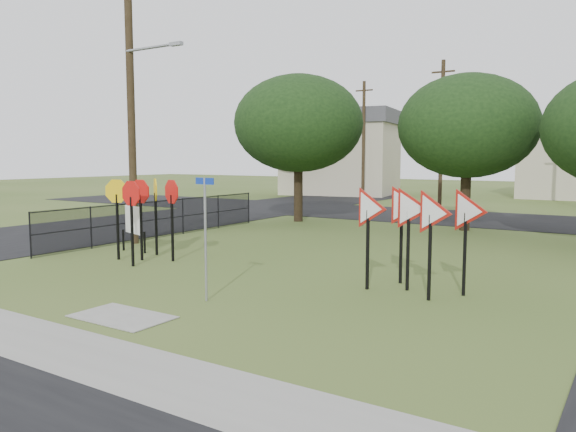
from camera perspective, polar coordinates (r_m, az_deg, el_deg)
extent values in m
plane|color=#3D551F|center=(13.54, -8.72, -7.75)|extent=(140.00, 140.00, 0.00)
cube|color=gray|center=(10.88, -23.85, -11.58)|extent=(30.00, 1.60, 0.02)
cube|color=black|center=(28.88, -13.41, -0.53)|extent=(8.00, 50.00, 0.02)
cube|color=black|center=(31.24, 16.38, -0.13)|extent=(60.00, 8.00, 0.02)
cube|color=gray|center=(11.91, -16.50, -9.79)|extent=(2.00, 1.20, 0.02)
cylinder|color=#919399|center=(12.55, -8.38, -2.43)|extent=(0.06, 0.06, 2.75)
cube|color=#0D2C99|center=(12.43, -8.47, 3.53)|extent=(0.57, 0.09, 0.15)
cube|color=black|center=(17.99, -14.69, -1.15)|extent=(0.06, 0.06, 2.05)
cube|color=black|center=(17.61, -11.67, -1.23)|extent=(0.06, 0.06, 2.05)
cube|color=black|center=(17.07, -15.55, -1.55)|extent=(0.06, 0.06, 2.05)
cube|color=black|center=(18.32, -16.91, -1.09)|extent=(0.06, 0.06, 2.05)
cube|color=black|center=(18.84, -13.25, -0.80)|extent=(0.06, 0.06, 2.05)
cube|color=black|center=(13.71, 8.09, -3.45)|extent=(0.06, 0.06, 1.93)
cube|color=black|center=(13.78, 12.09, -3.48)|extent=(0.06, 0.06, 1.93)
cube|color=black|center=(12.93, 14.20, -4.14)|extent=(0.06, 0.06, 1.93)
cube|color=black|center=(14.52, 11.41, -2.98)|extent=(0.06, 0.06, 1.93)
cube|color=black|center=(13.59, 17.51, -3.75)|extent=(0.06, 0.06, 1.93)
cube|color=black|center=(20.15, -16.38, -2.35)|extent=(0.05, 0.05, 0.73)
cube|color=black|center=(19.38, -14.36, -2.62)|extent=(0.05, 0.05, 0.73)
cube|color=white|center=(19.67, -15.45, -0.38)|extent=(1.20, 0.44, 0.94)
cylinder|color=#382B1A|center=(21.59, -15.66, 10.55)|extent=(0.28, 0.28, 10.00)
cylinder|color=#919399|center=(20.91, -13.76, 16.28)|extent=(2.40, 0.10, 0.10)
cube|color=#919399|center=(20.08, -11.30, 16.78)|extent=(0.50, 0.18, 0.12)
cylinder|color=#382B1A|center=(35.51, 15.32, 7.87)|extent=(0.24, 0.24, 9.00)
cube|color=#382B1A|center=(35.85, 15.49, 13.94)|extent=(1.40, 0.10, 0.10)
cylinder|color=#382B1A|center=(44.04, 7.67, 7.61)|extent=(0.24, 0.24, 9.00)
cube|color=#382B1A|center=(44.31, 7.74, 12.53)|extent=(1.40, 0.10, 0.10)
cylinder|color=black|center=(19.49, -24.72, -1.79)|extent=(0.05, 0.05, 1.50)
cylinder|color=black|center=(20.80, -19.38, -1.12)|extent=(0.05, 0.05, 1.50)
cylinder|color=black|center=(22.27, -14.71, -0.53)|extent=(0.05, 0.05, 1.50)
cylinder|color=black|center=(23.88, -10.64, -0.01)|extent=(0.05, 0.05, 1.50)
cylinder|color=black|center=(25.58, -7.10, 0.44)|extent=(0.05, 0.05, 1.50)
cylinder|color=black|center=(27.38, -4.01, 0.83)|extent=(0.05, 0.05, 1.50)
cube|color=black|center=(22.99, -12.64, 1.50)|extent=(0.03, 11.50, 0.03)
cube|color=black|center=(23.06, -12.60, -0.26)|extent=(0.03, 11.50, 0.03)
cube|color=black|center=(23.06, -12.60, -0.26)|extent=(0.01, 11.50, 1.50)
cube|color=#C1B99B|center=(49.38, 5.41, 5.72)|extent=(10.08, 8.46, 6.00)
cube|color=#49494E|center=(49.49, 5.45, 9.89)|extent=(10.58, 8.88, 1.20)
cylinder|color=#2D2213|center=(28.08, 1.05, 2.12)|extent=(0.44, 0.44, 2.62)
ellipsoid|color=black|center=(28.07, 1.06, 9.38)|extent=(6.40, 6.40, 4.80)
cylinder|color=#2D2213|center=(25.80, 17.55, 1.31)|extent=(0.44, 0.44, 2.45)
ellipsoid|color=black|center=(25.76, 17.79, 8.70)|extent=(6.00, 6.00, 4.50)
cylinder|color=#2D2213|center=(46.92, 0.96, 3.78)|extent=(0.44, 0.44, 2.80)
ellipsoid|color=black|center=(46.93, 0.97, 8.39)|extent=(6.80, 6.80, 5.10)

